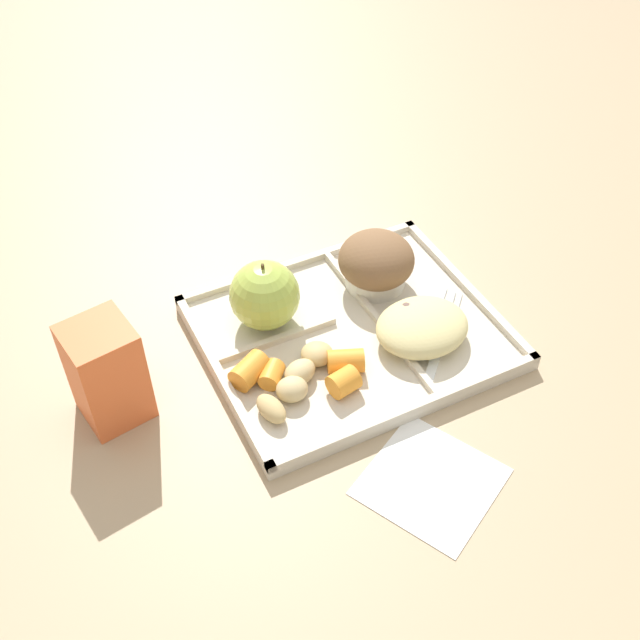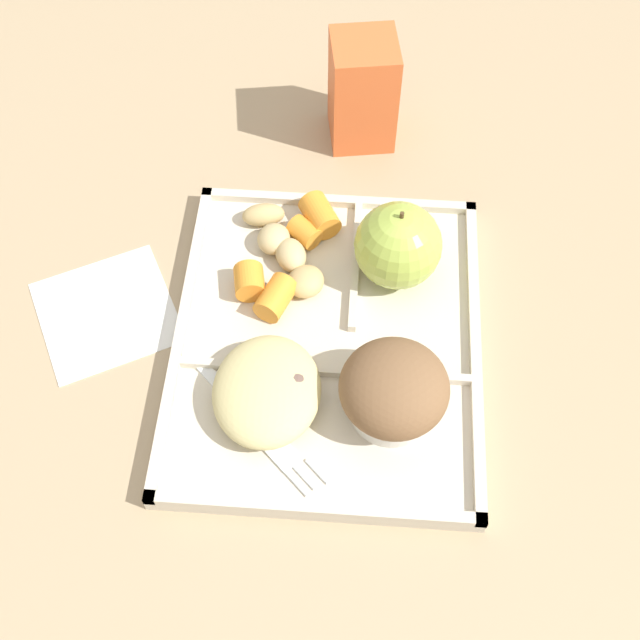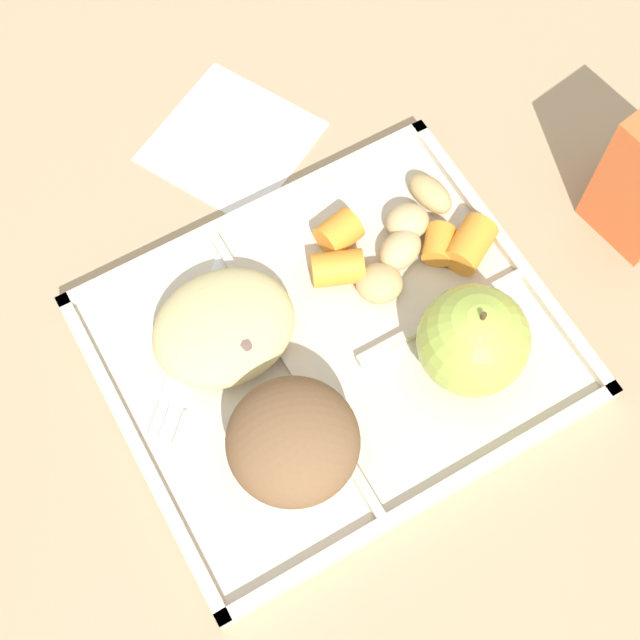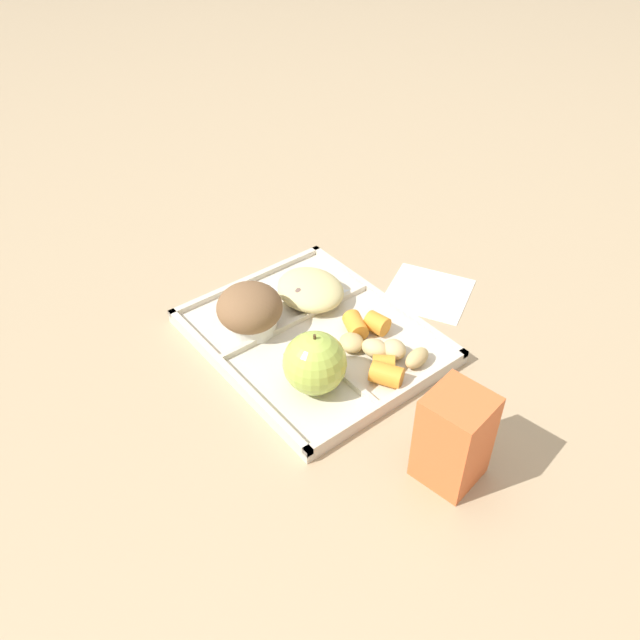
# 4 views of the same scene
# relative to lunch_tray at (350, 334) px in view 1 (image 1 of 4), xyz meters

# --- Properties ---
(ground) EXTENTS (6.00, 6.00, 0.00)m
(ground) POSITION_rel_lunch_tray_xyz_m (0.00, -0.00, -0.01)
(ground) COLOR tan
(lunch_tray) EXTENTS (0.31, 0.26, 0.02)m
(lunch_tray) POSITION_rel_lunch_tray_xyz_m (0.00, 0.00, 0.00)
(lunch_tray) COLOR beige
(lunch_tray) RESTS_ON ground
(green_apple) EXTENTS (0.08, 0.08, 0.08)m
(green_apple) POSITION_rel_lunch_tray_xyz_m (-0.07, 0.05, 0.04)
(green_apple) COLOR #A8C14C
(green_apple) RESTS_ON lunch_tray
(bran_muffin) EXTENTS (0.09, 0.09, 0.06)m
(bran_muffin) POSITION_rel_lunch_tray_xyz_m (0.06, 0.05, 0.04)
(bran_muffin) COLOR silver
(bran_muffin) RESTS_ON lunch_tray
(carrot_slice_tilted) EXTENTS (0.03, 0.03, 0.03)m
(carrot_slice_tilted) POSITION_rel_lunch_tray_xyz_m (-0.05, -0.07, 0.02)
(carrot_slice_tilted) COLOR orange
(carrot_slice_tilted) RESTS_ON lunch_tray
(carrot_slice_near_corner) EXTENTS (0.04, 0.04, 0.02)m
(carrot_slice_near_corner) POSITION_rel_lunch_tray_xyz_m (-0.03, -0.05, 0.02)
(carrot_slice_near_corner) COLOR orange
(carrot_slice_near_corner) RESTS_ON lunch_tray
(carrot_slice_edge) EXTENTS (0.05, 0.04, 0.03)m
(carrot_slice_edge) POSITION_rel_lunch_tray_xyz_m (-0.12, -0.02, 0.02)
(carrot_slice_edge) COLOR orange
(carrot_slice_edge) RESTS_ON lunch_tray
(carrot_slice_small) EXTENTS (0.03, 0.03, 0.02)m
(carrot_slice_small) POSITION_rel_lunch_tray_xyz_m (-0.10, -0.03, 0.02)
(carrot_slice_small) COLOR orange
(carrot_slice_small) RESTS_ON lunch_tray
(potato_chunk_browned) EXTENTS (0.04, 0.04, 0.02)m
(potato_chunk_browned) POSITION_rel_lunch_tray_xyz_m (-0.08, -0.04, 0.02)
(potato_chunk_browned) COLOR tan
(potato_chunk_browned) RESTS_ON lunch_tray
(potato_chunk_large) EXTENTS (0.03, 0.04, 0.02)m
(potato_chunk_large) POSITION_rel_lunch_tray_xyz_m (-0.12, -0.07, 0.01)
(potato_chunk_large) COLOR tan
(potato_chunk_large) RESTS_ON lunch_tray
(potato_chunk_golden) EXTENTS (0.04, 0.04, 0.02)m
(potato_chunk_golden) POSITION_rel_lunch_tray_xyz_m (-0.05, -0.02, 0.01)
(potato_chunk_golden) COLOR tan
(potato_chunk_golden) RESTS_ON lunch_tray
(potato_chunk_corner) EXTENTS (0.04, 0.03, 0.02)m
(potato_chunk_corner) POSITION_rel_lunch_tray_xyz_m (-0.09, -0.05, 0.02)
(potato_chunk_corner) COLOR tan
(potato_chunk_corner) RESTS_ON lunch_tray
(egg_noodle_pile) EXTENTS (0.10, 0.09, 0.04)m
(egg_noodle_pile) POSITION_rel_lunch_tray_xyz_m (0.06, -0.04, 0.02)
(egg_noodle_pile) COLOR #D6C684
(egg_noodle_pile) RESTS_ON lunch_tray
(meatball_back) EXTENTS (0.03, 0.03, 0.03)m
(meatball_back) POSITION_rel_lunch_tray_xyz_m (0.06, -0.02, 0.02)
(meatball_back) COLOR brown
(meatball_back) RESTS_ON lunch_tray
(meatball_front) EXTENTS (0.03, 0.03, 0.03)m
(meatball_front) POSITION_rel_lunch_tray_xyz_m (0.07, -0.05, 0.02)
(meatball_front) COLOR #755B4C
(meatball_front) RESTS_ON lunch_tray
(plastic_fork) EXTENTS (0.11, 0.11, 0.00)m
(plastic_fork) POSITION_rel_lunch_tray_xyz_m (0.09, -0.05, 0.01)
(plastic_fork) COLOR white
(plastic_fork) RESTS_ON lunch_tray
(milk_carton) EXTENTS (0.07, 0.07, 0.11)m
(milk_carton) POSITION_rel_lunch_tray_xyz_m (-0.25, 0.02, 0.05)
(milk_carton) COLOR orange
(milk_carton) RESTS_ON ground
(paper_napkin) EXTENTS (0.15, 0.15, 0.00)m
(paper_napkin) POSITION_rel_lunch_tray_xyz_m (-0.02, -0.20, -0.01)
(paper_napkin) COLOR white
(paper_napkin) RESTS_ON ground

